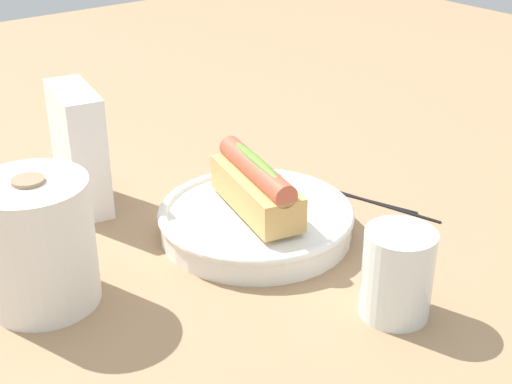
{
  "coord_description": "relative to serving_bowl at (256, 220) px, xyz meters",
  "views": [
    {
      "loc": [
        -0.57,
        0.45,
        0.42
      ],
      "look_at": [
        0.01,
        -0.01,
        0.05
      ],
      "focal_mm": 51.35,
      "sensor_mm": 36.0,
      "label": 1
    }
  ],
  "objects": [
    {
      "name": "chopstick_near",
      "position": [
        0.02,
        -0.15,
        -0.02
      ],
      "size": [
        0.21,
        0.08,
        0.01
      ],
      "primitive_type": "cylinder",
      "rotation": [
        0.0,
        1.57,
        0.36
      ],
      "color": "black",
      "rests_on": "ground_plane"
    },
    {
      "name": "serving_bowl",
      "position": [
        0.0,
        0.0,
        0.0
      ],
      "size": [
        0.23,
        0.23,
        0.03
      ],
      "color": "white",
      "rests_on": "ground_plane"
    },
    {
      "name": "ground_plane",
      "position": [
        -0.01,
        0.01,
        -0.02
      ],
      "size": [
        2.4,
        2.4,
        0.0
      ],
      "primitive_type": "plane",
      "color": "#9E7A56"
    },
    {
      "name": "chopstick_far",
      "position": [
        -0.01,
        -0.16,
        -0.02
      ],
      "size": [
        0.21,
        0.07,
        0.01
      ],
      "primitive_type": "cylinder",
      "rotation": [
        0.0,
        1.57,
        0.28
      ],
      "color": "black",
      "rests_on": "ground_plane"
    },
    {
      "name": "paper_towel_roll",
      "position": [
        0.03,
        0.25,
        0.05
      ],
      "size": [
        0.11,
        0.11,
        0.13
      ],
      "color": "white",
      "rests_on": "ground_plane"
    },
    {
      "name": "water_glass",
      "position": [
        -0.2,
        -0.01,
        0.02
      ],
      "size": [
        0.07,
        0.07,
        0.09
      ],
      "color": "white",
      "rests_on": "ground_plane"
    },
    {
      "name": "napkin_box",
      "position": [
        0.19,
        0.12,
        0.06
      ],
      "size": [
        0.12,
        0.06,
        0.15
      ],
      "primitive_type": "cube",
      "rotation": [
        0.0,
        0.0,
        -0.19
      ],
      "color": "white",
      "rests_on": "ground_plane"
    },
    {
      "name": "hotdog_front",
      "position": [
        0.0,
        -0.0,
        0.04
      ],
      "size": [
        0.16,
        0.08,
        0.06
      ],
      "color": "tan",
      "rests_on": "serving_bowl"
    }
  ]
}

